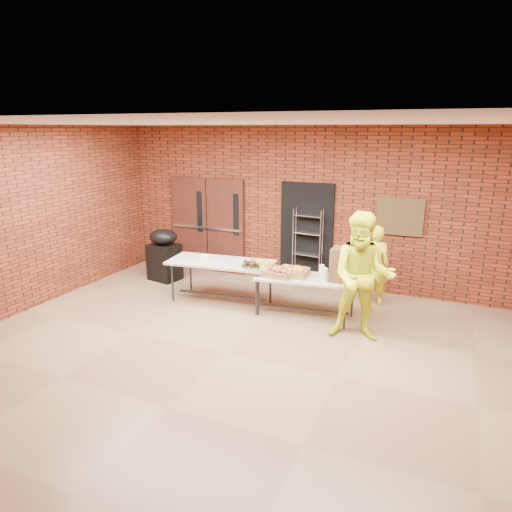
{
  "coord_description": "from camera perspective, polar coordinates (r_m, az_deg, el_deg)",
  "views": [
    {
      "loc": [
        2.79,
        -5.28,
        3.14
      ],
      "look_at": [
        -0.13,
        1.4,
        1.09
      ],
      "focal_mm": 32.0,
      "sensor_mm": 36.0,
      "label": 1
    }
  ],
  "objects": [
    {
      "name": "room",
      "position": [
        6.17,
        -4.13,
        1.23
      ],
      "size": [
        8.08,
        7.08,
        3.28
      ],
      "color": "brown",
      "rests_on": "ground"
    },
    {
      "name": "double_doors",
      "position": [
        10.26,
        -6.05,
        3.88
      ],
      "size": [
        1.78,
        0.12,
        2.1
      ],
      "color": "#421D13",
      "rests_on": "room"
    },
    {
      "name": "dark_doorway",
      "position": [
        9.38,
        6.33,
        2.74
      ],
      "size": [
        1.1,
        0.06,
        2.1
      ],
      "primitive_type": "cube",
      "color": "black",
      "rests_on": "room"
    },
    {
      "name": "bronze_plaque",
      "position": [
        8.92,
        17.53,
        4.71
      ],
      "size": [
        0.85,
        0.04,
        0.7
      ],
      "primitive_type": "cube",
      "color": "#46361C",
      "rests_on": "room"
    },
    {
      "name": "wire_rack",
      "position": [
        9.29,
        6.43,
        1.01
      ],
      "size": [
        0.6,
        0.26,
        1.6
      ],
      "primitive_type": null,
      "rotation": [
        0.0,
        0.0,
        -0.11
      ],
      "color": "#ACACB3",
      "rests_on": "room"
    },
    {
      "name": "table_left",
      "position": [
        8.38,
        -4.44,
        -1.09
      ],
      "size": [
        2.0,
        1.0,
        0.79
      ],
      "rotation": [
        0.0,
        0.0,
        0.1
      ],
      "color": "tan",
      "rests_on": "room"
    },
    {
      "name": "table_right",
      "position": [
        7.81,
        6.24,
        -3.06
      ],
      "size": [
        1.78,
        0.93,
        0.7
      ],
      "rotation": [
        0.0,
        0.0,
        0.13
      ],
      "color": "tan",
      "rests_on": "room"
    },
    {
      "name": "basket_bananas",
      "position": [
        7.91,
        0.99,
        -1.77
      ],
      "size": [
        0.49,
        0.38,
        0.15
      ],
      "color": "olive",
      "rests_on": "table_right"
    },
    {
      "name": "basket_oranges",
      "position": [
        7.84,
        4.68,
        -1.97
      ],
      "size": [
        0.5,
        0.39,
        0.16
      ],
      "color": "olive",
      "rests_on": "table_right"
    },
    {
      "name": "basket_apples",
      "position": [
        7.77,
        2.78,
        -2.13
      ],
      "size": [
        0.47,
        0.36,
        0.15
      ],
      "color": "olive",
      "rests_on": "table_right"
    },
    {
      "name": "muffin_tray",
      "position": [
        8.02,
        -0.33,
        -0.95
      ],
      "size": [
        0.44,
        0.44,
        0.11
      ],
      "color": "#154F1F",
      "rests_on": "table_left"
    },
    {
      "name": "napkin_box",
      "position": [
        8.55,
        -6.4,
        -0.11
      ],
      "size": [
        0.19,
        0.13,
        0.06
      ],
      "primitive_type": "cube",
      "color": "white",
      "rests_on": "table_left"
    },
    {
      "name": "coffee_dispenser",
      "position": [
        7.62,
        11.02,
        -1.08
      ],
      "size": [
        0.42,
        0.38,
        0.56
      ],
      "primitive_type": "cube",
      "color": "brown",
      "rests_on": "table_right"
    },
    {
      "name": "cup_stack_front",
      "position": [
        7.59,
        8.74,
        -2.4
      ],
      "size": [
        0.07,
        0.07,
        0.22
      ],
      "primitive_type": "cylinder",
      "color": "white",
      "rests_on": "table_right"
    },
    {
      "name": "cup_stack_mid",
      "position": [
        7.55,
        8.53,
        -2.36
      ],
      "size": [
        0.08,
        0.08,
        0.25
      ],
      "primitive_type": "cylinder",
      "color": "white",
      "rests_on": "table_right"
    },
    {
      "name": "cup_stack_back",
      "position": [
        7.67,
        8.21,
        -2.02
      ],
      "size": [
        0.08,
        0.08,
        0.25
      ],
      "primitive_type": "cylinder",
      "color": "white",
      "rests_on": "table_right"
    },
    {
      "name": "covered_grill",
      "position": [
        9.87,
        -11.41,
        0.19
      ],
      "size": [
        0.69,
        0.61,
        1.11
      ],
      "rotation": [
        0.0,
        0.0,
        -0.18
      ],
      "color": "black",
      "rests_on": "room"
    },
    {
      "name": "volunteer_woman",
      "position": [
        8.54,
        14.55,
        -1.12
      ],
      "size": [
        0.6,
        0.45,
        1.48
      ],
      "primitive_type": "imported",
      "rotation": [
        0.0,
        0.0,
        3.34
      ],
      "color": "#DDEE1A",
      "rests_on": "room"
    },
    {
      "name": "volunteer_man",
      "position": [
        7.0,
        13.17,
        -2.6
      ],
      "size": [
        1.07,
        0.89,
        1.98
      ],
      "primitive_type": "imported",
      "rotation": [
        0.0,
        0.0,
        0.16
      ],
      "color": "#DDEE1A",
      "rests_on": "room"
    }
  ]
}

